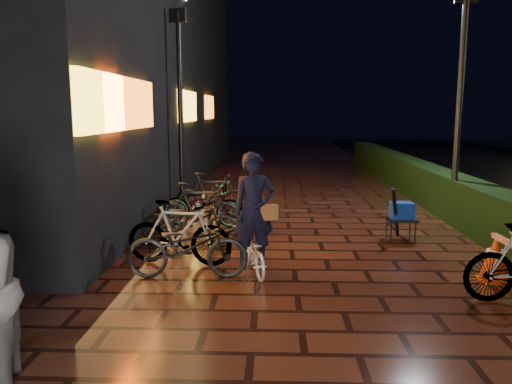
{
  "coord_description": "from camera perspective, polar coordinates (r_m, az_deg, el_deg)",
  "views": [
    {
      "loc": [
        -0.88,
        -5.92,
        2.49
      ],
      "look_at": [
        -1.19,
        2.52,
        1.1
      ],
      "focal_mm": 35.0,
      "sensor_mm": 36.0,
      "label": 1
    }
  ],
  "objects": [
    {
      "name": "ground",
      "position": [
        6.48,
        10.02,
        -13.39
      ],
      "size": [
        80.0,
        80.0,
        0.0
      ],
      "primitive_type": "plane",
      "color": "#381911",
      "rests_on": "ground"
    },
    {
      "name": "hedge",
      "position": [
        14.67,
        18.62,
        1.05
      ],
      "size": [
        0.7,
        20.0,
        1.0
      ],
      "primitive_type": "cube",
      "color": "black",
      "rests_on": "ground"
    },
    {
      "name": "storefront_block",
      "position": [
        19.53,
        -24.95,
        14.4
      ],
      "size": [
        12.09,
        22.0,
        9.0
      ],
      "color": "black",
      "rests_on": "ground"
    },
    {
      "name": "lamp_post_hedge",
      "position": [
        11.49,
        22.26,
        9.88
      ],
      "size": [
        0.47,
        0.14,
        4.97
      ],
      "color": "black",
      "rests_on": "ground"
    },
    {
      "name": "lamp_post_sf",
      "position": [
        12.47,
        -8.65,
        10.11
      ],
      "size": [
        0.46,
        0.21,
        4.87
      ],
      "color": "black",
      "rests_on": "ground"
    },
    {
      "name": "cyclist",
      "position": [
        7.58,
        -0.31,
        -4.32
      ],
      "size": [
        0.82,
        1.38,
        1.88
      ],
      "color": "silver",
      "rests_on": "ground"
    },
    {
      "name": "cart_assembly",
      "position": [
        9.96,
        16.23,
        -2.27
      ],
      "size": [
        0.58,
        0.59,
        1.07
      ],
      "color": "black",
      "rests_on": "ground"
    },
    {
      "name": "parked_bikes_storefront",
      "position": [
        9.56,
        -6.86,
        -2.73
      ],
      "size": [
        2.1,
        4.91,
        1.06
      ],
      "color": "black",
      "rests_on": "ground"
    }
  ]
}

